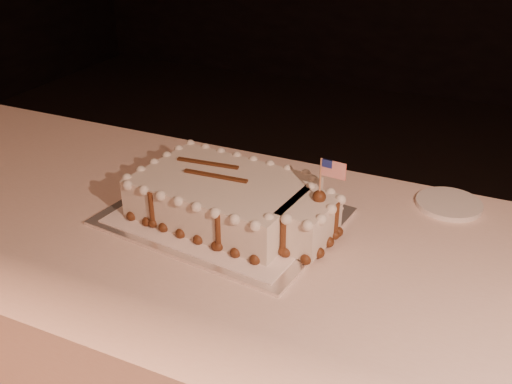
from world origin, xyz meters
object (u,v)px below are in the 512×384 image
at_px(cake_board, 223,216).
at_px(side_plate, 449,204).
at_px(banquet_table, 265,374).
at_px(sheet_cake, 233,200).

distance_m(cake_board, side_plate, 0.52).
xyz_separation_m(banquet_table, sheet_cake, (-0.10, 0.05, 0.43)).
bearing_deg(side_plate, cake_board, -149.54).
bearing_deg(banquet_table, side_plate, 44.36).
relative_size(sheet_cake, side_plate, 3.17).
height_order(banquet_table, sheet_cake, sheet_cake).
xyz_separation_m(cake_board, sheet_cake, (0.03, -0.00, 0.05)).
bearing_deg(cake_board, sheet_cake, 0.49).
bearing_deg(side_plate, banquet_table, -135.64).
xyz_separation_m(banquet_table, side_plate, (0.32, 0.31, 0.38)).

